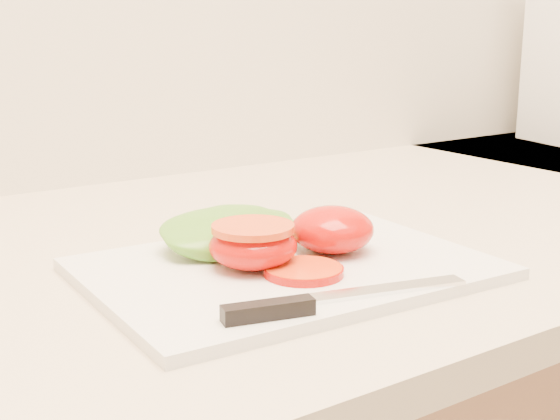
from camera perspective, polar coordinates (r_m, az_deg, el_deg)
cutting_board at (r=0.67m, az=0.49°, el=-4.32°), size 0.34×0.26×0.01m
tomato_half_dome at (r=0.70m, az=3.85°, el=-1.42°), size 0.07×0.07×0.04m
tomato_half_cut at (r=0.65m, az=-1.99°, el=-2.49°), size 0.07×0.07×0.04m
tomato_slice_0 at (r=0.64m, az=1.75°, el=-4.47°), size 0.06×0.06×0.01m
lettuce_leaf_0 at (r=0.72m, az=-3.42°, el=-1.59°), size 0.16×0.12×0.03m
knife at (r=0.57m, az=2.63°, el=-6.71°), size 0.21×0.05×0.01m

